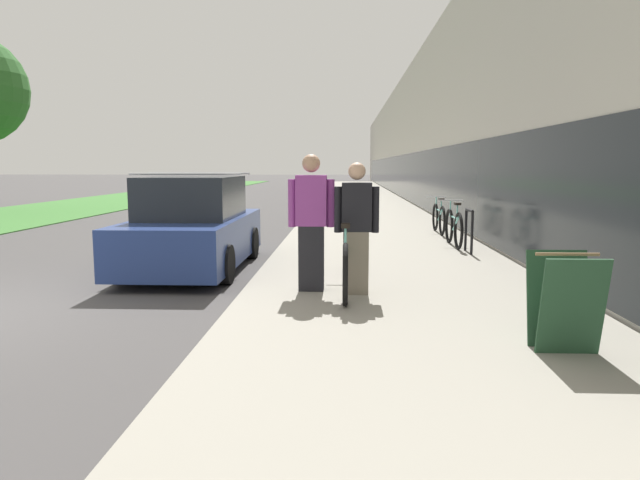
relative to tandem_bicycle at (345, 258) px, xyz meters
The scene contains 11 objects.
sidewalk_slab 19.44m from the tandem_bicycle, 87.70° to the left, with size 4.34×70.00×0.10m.
storefront_facade 28.69m from the tandem_bicycle, 73.76° to the left, with size 10.01×70.00×6.50m.
lawn_strip 26.19m from the tandem_bicycle, 116.61° to the left, with size 5.71×70.00×0.03m.
tandem_bicycle is the anchor object (origin of this frame).
person_rider 0.60m from the tandem_bicycle, 69.02° to the right, with size 0.58×0.23×1.71m.
person_bystander 0.71m from the tandem_bicycle, 157.19° to the right, with size 0.62×0.24×1.82m.
bike_rack_hoop 4.05m from the tandem_bicycle, 54.02° to the left, with size 0.05×0.60×0.84m.
cruiser_bike_nearest 4.75m from the tandem_bicycle, 61.60° to the left, with size 0.52×1.78×0.94m.
cruiser_bike_middle 6.93m from the tandem_bicycle, 70.38° to the left, with size 0.52×1.76×0.90m.
sandwich_board_sign 3.29m from the tandem_bicycle, 52.97° to the right, with size 0.56×0.56×0.90m.
parked_sedan_curbside 3.17m from the tandem_bicycle, 145.07° to the left, with size 1.82×4.02×1.66m.
Camera 1 is at (4.93, -6.16, 1.77)m, focal length 32.00 mm.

